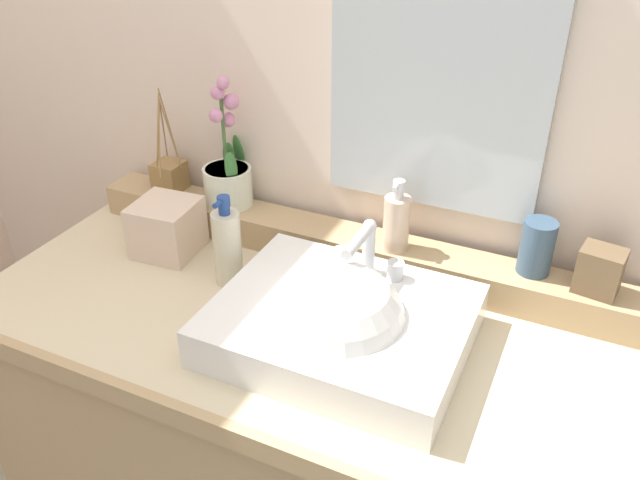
# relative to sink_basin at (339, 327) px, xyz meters

# --- Properties ---
(wall_back) EXTENTS (3.19, 0.20, 2.65)m
(wall_back) POSITION_rel_sink_basin_xyz_m (-0.09, 0.43, 0.44)
(wall_back) COLOR beige
(wall_back) RESTS_ON ground
(vanity_cabinet) EXTENTS (1.33, 0.59, 0.85)m
(vanity_cabinet) POSITION_rel_sink_basin_xyz_m (-0.09, 0.04, -0.46)
(vanity_cabinet) COLOR tan
(vanity_cabinet) RESTS_ON ground
(back_ledge) EXTENTS (1.25, 0.10, 0.07)m
(back_ledge) POSITION_rel_sink_basin_xyz_m (-0.09, 0.27, -0.01)
(back_ledge) COLOR tan
(back_ledge) RESTS_ON vanity_cabinet
(sink_basin) EXTENTS (0.45, 0.36, 0.28)m
(sink_basin) POSITION_rel_sink_basin_xyz_m (0.00, 0.00, 0.00)
(sink_basin) COLOR white
(sink_basin) RESTS_ON vanity_cabinet
(potted_plant) EXTENTS (0.11, 0.12, 0.30)m
(potted_plant) POSITION_rel_sink_basin_xyz_m (-0.40, 0.28, 0.10)
(potted_plant) COLOR silver
(potted_plant) RESTS_ON back_ledge
(soap_dispenser) EXTENTS (0.05, 0.06, 0.15)m
(soap_dispenser) POSITION_rel_sink_basin_xyz_m (0.01, 0.25, 0.09)
(soap_dispenser) COLOR beige
(soap_dispenser) RESTS_ON back_ledge
(tumbler_cup) EXTENTS (0.06, 0.06, 0.11)m
(tumbler_cup) POSITION_rel_sink_basin_xyz_m (0.29, 0.28, 0.09)
(tumbler_cup) COLOR #385168
(tumbler_cup) RESTS_ON back_ledge
(reed_diffuser) EXTENTS (0.07, 0.10, 0.25)m
(reed_diffuser) POSITION_rel_sink_basin_xyz_m (-0.56, 0.28, 0.07)
(reed_diffuser) COLOR olive
(reed_diffuser) RESTS_ON back_ledge
(trinket_box) EXTENTS (0.08, 0.07, 0.09)m
(trinket_box) POSITION_rel_sink_basin_xyz_m (0.40, 0.26, 0.07)
(trinket_box) COLOR brown
(trinket_box) RESTS_ON back_ledge
(lotion_bottle) EXTENTS (0.06, 0.06, 0.20)m
(lotion_bottle) POSITION_rel_sink_basin_xyz_m (-0.29, 0.09, 0.04)
(lotion_bottle) COLOR beige
(lotion_bottle) RESTS_ON vanity_cabinet
(tissue_box) EXTENTS (0.14, 0.14, 0.12)m
(tissue_box) POSITION_rel_sink_basin_xyz_m (-0.47, 0.14, 0.02)
(tissue_box) COLOR beige
(tissue_box) RESTS_ON vanity_cabinet
(mirror) EXTENTS (0.42, 0.02, 0.54)m
(mirror) POSITION_rel_sink_basin_xyz_m (0.05, 0.32, 0.38)
(mirror) COLOR silver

